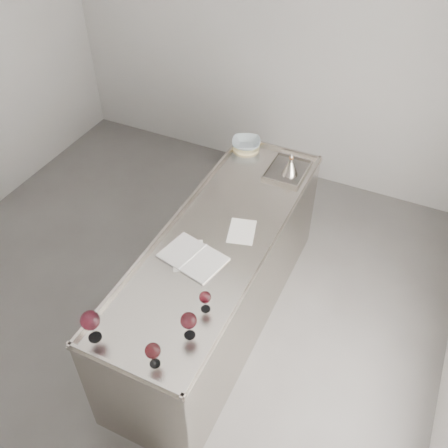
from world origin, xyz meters
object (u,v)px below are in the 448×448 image
at_px(counter, 219,279).
at_px(wine_funnel, 290,168).
at_px(notebook, 193,257).
at_px(wine_glass_small, 205,298).
at_px(wine_glass_middle, 153,351).
at_px(wine_glass_left, 90,321).
at_px(ceramic_bowl, 246,143).
at_px(wine_glass_right, 189,321).

xyz_separation_m(counter, wine_funnel, (0.21, 0.89, 0.53)).
bearing_deg(counter, notebook, -102.88).
distance_m(wine_glass_small, notebook, 0.45).
relative_size(wine_glass_middle, wine_glass_small, 1.14).
height_order(notebook, wine_funnel, wine_funnel).
relative_size(counter, wine_glass_small, 16.04).
height_order(counter, wine_funnel, wine_funnel).
relative_size(counter, wine_funnel, 11.68).
xyz_separation_m(wine_glass_left, ceramic_bowl, (0.01, 2.16, -0.11)).
distance_m(ceramic_bowl, wine_funnel, 0.51).
distance_m(wine_glass_left, wine_glass_right, 0.55).
bearing_deg(ceramic_bowl, wine_glass_left, -90.32).
relative_size(counter, ceramic_bowl, 9.89).
distance_m(counter, wine_glass_right, 1.05).
bearing_deg(counter, wine_glass_left, -104.28).
bearing_deg(notebook, wine_glass_right, -50.94).
height_order(wine_glass_left, ceramic_bowl, wine_glass_left).
bearing_deg(wine_glass_right, counter, 104.39).
bearing_deg(wine_glass_right, wine_glass_small, 90.66).
bearing_deg(wine_funnel, wine_glass_left, -103.72).
distance_m(wine_glass_middle, ceramic_bowl, 2.20).
bearing_deg(wine_glass_left, ceramic_bowl, 89.68).
relative_size(ceramic_bowl, wine_funnel, 1.18).
relative_size(wine_glass_middle, ceramic_bowl, 0.71).
xyz_separation_m(counter, ceramic_bowl, (-0.26, 1.08, 0.52)).
height_order(wine_glass_left, wine_glass_right, wine_glass_left).
bearing_deg(wine_glass_small, wine_glass_right, -89.34).
xyz_separation_m(counter, wine_glass_right, (0.21, -0.83, 0.60)).
xyz_separation_m(wine_glass_right, wine_glass_small, (-0.00, 0.21, -0.03)).
relative_size(counter, wine_glass_middle, 14.02).
bearing_deg(wine_glass_right, wine_glass_left, -152.91).
distance_m(wine_glass_middle, notebook, 0.84).
bearing_deg(notebook, wine_glass_middle, -63.96).
distance_m(wine_glass_left, ceramic_bowl, 2.16).
bearing_deg(counter, wine_glass_middle, -83.18).
bearing_deg(counter, wine_funnel, 76.97).
xyz_separation_m(wine_glass_middle, wine_funnel, (0.08, 1.97, -0.06)).
bearing_deg(wine_glass_right, wine_glass_middle, -108.59).
relative_size(wine_glass_left, wine_funnel, 1.06).
bearing_deg(counter, wine_glass_small, -71.29).
distance_m(wine_glass_right, notebook, 0.63).
height_order(wine_glass_small, wine_funnel, wine_funnel).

